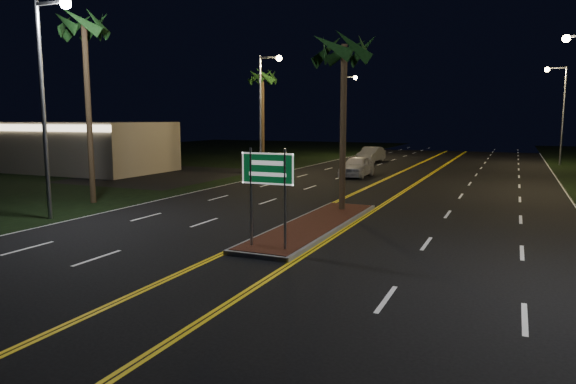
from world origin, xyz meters
The scene contains 14 objects.
ground centered at (0.00, 0.00, 0.00)m, with size 120.00×120.00×0.00m, color black.
grass_left centered at (-30.00, 25.00, 0.00)m, with size 40.00×110.00×0.01m, color black.
median_island centered at (0.00, 7.00, 0.08)m, with size 2.25×10.25×0.17m.
highway_sign centered at (0.00, 2.80, 2.40)m, with size 1.80×0.08×3.20m.
commercial_building centered at (-26.00, 19.99, 2.00)m, with size 15.00×8.12×4.00m.
streetlight_left_near centered at (-10.61, 4.00, 5.66)m, with size 1.91×0.44×9.00m.
streetlight_left_mid centered at (-10.61, 24.00, 5.66)m, with size 1.91×0.44×9.00m.
streetlight_left_far centered at (-10.61, 44.00, 5.66)m, with size 1.91×0.44×9.00m.
streetlight_right_far centered at (10.61, 42.00, 5.66)m, with size 1.91×0.44×9.00m.
palm_median centered at (0.00, 10.50, 7.28)m, with size 2.40×2.40×8.30m.
palm_left_near centered at (-12.50, 8.00, 8.68)m, with size 2.40×2.40×9.80m.
palm_left_far centered at (-12.80, 28.00, 7.75)m, with size 2.40×2.40×8.80m.
car_near centered at (-3.55, 25.04, 0.90)m, with size 2.31×5.38×1.79m, color silver.
car_far centered at (-5.93, 38.24, 0.88)m, with size 2.26×5.27×1.76m, color silver.
Camera 1 is at (7.10, -11.67, 4.25)m, focal length 32.00 mm.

